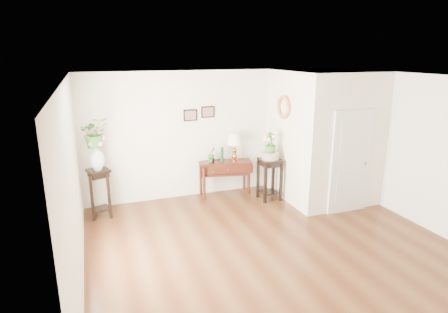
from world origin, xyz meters
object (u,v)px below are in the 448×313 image
table_lamp (235,145)px  console_table (225,178)px  plant_stand_b (269,179)px  plant_stand_a (100,193)px

table_lamp → console_table: bearing=180.0°
table_lamp → plant_stand_b: 1.09m
plant_stand_a → table_lamp: bearing=5.5°
plant_stand_b → console_table: bearing=143.7°
console_table → plant_stand_b: bearing=-24.0°
plant_stand_b → plant_stand_a: bearing=174.8°
plant_stand_a → plant_stand_b: 3.56m
table_lamp → plant_stand_b: (0.59, -0.61, -0.68)m
plant_stand_a → plant_stand_b: bearing=-5.2°
console_table → plant_stand_b: plant_stand_b is taller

